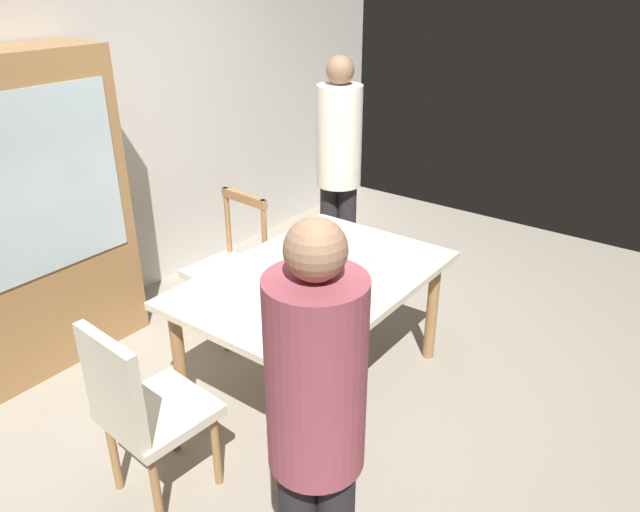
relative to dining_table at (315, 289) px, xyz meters
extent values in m
plane|color=#9E9384|center=(0.00, 0.00, -0.65)|extent=(6.40, 6.40, 0.00)
cube|color=beige|center=(0.00, 1.85, 0.65)|extent=(6.40, 0.10, 2.60)
cube|color=beige|center=(0.00, 0.00, 0.07)|extent=(1.53, 1.04, 0.04)
cylinder|color=#9E7042|center=(-0.66, -0.42, -0.30)|extent=(0.07, 0.07, 0.70)
cylinder|color=#9E7042|center=(0.66, -0.42, -0.30)|extent=(0.07, 0.07, 0.70)
cylinder|color=#9E7042|center=(-0.66, 0.42, -0.30)|extent=(0.07, 0.07, 0.70)
cylinder|color=#9E7042|center=(0.66, 0.42, -0.30)|extent=(0.07, 0.07, 0.70)
cylinder|color=silver|center=(0.20, 0.08, 0.09)|extent=(0.28, 0.28, 0.01)
cylinder|color=#563019|center=(0.20, 0.08, 0.15)|extent=(0.18, 0.18, 0.10)
cylinder|color=#E54C4C|center=(0.25, 0.08, 0.23)|extent=(0.01, 0.01, 0.05)
sphere|color=#FFC64C|center=(0.25, 0.08, 0.26)|extent=(0.01, 0.01, 0.01)
cylinder|color=#4C7FE5|center=(0.23, 0.11, 0.23)|extent=(0.01, 0.01, 0.05)
sphere|color=#FFC64C|center=(0.23, 0.11, 0.26)|extent=(0.01, 0.01, 0.01)
cylinder|color=#F2994C|center=(0.19, 0.13, 0.23)|extent=(0.01, 0.01, 0.05)
sphere|color=#FFC64C|center=(0.19, 0.13, 0.26)|extent=(0.01, 0.01, 0.01)
cylinder|color=#D872CC|center=(0.16, 0.11, 0.23)|extent=(0.01, 0.01, 0.05)
sphere|color=#FFC64C|center=(0.16, 0.11, 0.26)|extent=(0.01, 0.01, 0.01)
cylinder|color=yellow|center=(0.14, 0.08, 0.23)|extent=(0.01, 0.01, 0.05)
sphere|color=#FFC64C|center=(0.14, 0.08, 0.26)|extent=(0.01, 0.01, 0.01)
cylinder|color=#F2994C|center=(0.16, 0.04, 0.23)|extent=(0.01, 0.01, 0.05)
sphere|color=#FFC64C|center=(0.16, 0.04, 0.26)|extent=(0.01, 0.01, 0.01)
cylinder|color=#E54C4C|center=(0.19, 0.03, 0.23)|extent=(0.01, 0.01, 0.05)
sphere|color=#FFC64C|center=(0.19, 0.03, 0.26)|extent=(0.01, 0.01, 0.01)
cylinder|color=#4C7FE5|center=(0.23, 0.05, 0.23)|extent=(0.01, 0.01, 0.05)
sphere|color=#FFC64C|center=(0.23, 0.05, 0.26)|extent=(0.01, 0.01, 0.01)
cylinder|color=silver|center=(-0.42, -0.23, 0.09)|extent=(0.22, 0.22, 0.01)
cylinder|color=silver|center=(-0.08, 0.23, 0.09)|extent=(0.22, 0.22, 0.01)
cylinder|color=silver|center=(0.46, -0.23, 0.09)|extent=(0.22, 0.22, 0.01)
cube|color=silver|center=(-0.58, -0.25, 0.09)|extent=(0.18, 0.03, 0.01)
cube|color=silver|center=(-0.24, 0.21, 0.09)|extent=(0.18, 0.05, 0.01)
cube|color=beige|center=(0.12, 0.84, -0.20)|extent=(0.47, 0.47, 0.05)
cylinder|color=#9E7042|center=(-0.04, 1.02, -0.44)|extent=(0.04, 0.04, 0.42)
cylinder|color=#9E7042|center=(-0.06, 0.68, -0.44)|extent=(0.04, 0.04, 0.42)
cylinder|color=#9E7042|center=(0.30, 1.00, -0.44)|extent=(0.04, 0.04, 0.42)
cylinder|color=#9E7042|center=(0.28, 0.66, -0.44)|extent=(0.04, 0.04, 0.42)
cylinder|color=#9E7042|center=(0.33, 1.00, 0.05)|extent=(0.04, 0.04, 0.50)
cylinder|color=#9E7042|center=(0.31, 0.64, 0.05)|extent=(0.04, 0.04, 0.50)
cube|color=#9E7042|center=(0.32, 0.82, 0.27)|extent=(0.07, 0.40, 0.06)
cube|color=beige|center=(-1.06, 0.09, -0.20)|extent=(0.47, 0.47, 0.05)
cylinder|color=#9E7042|center=(-0.91, -0.09, -0.44)|extent=(0.04, 0.04, 0.42)
cylinder|color=#9E7042|center=(-0.88, 0.24, -0.44)|extent=(0.04, 0.04, 0.42)
cylinder|color=#9E7042|center=(-1.25, -0.07, -0.44)|extent=(0.04, 0.04, 0.42)
cylinder|color=#9E7042|center=(-1.22, 0.27, -0.44)|extent=(0.04, 0.04, 0.42)
cube|color=beige|center=(-1.26, 0.10, 0.05)|extent=(0.08, 0.40, 0.50)
cylinder|color=#A54C59|center=(-1.16, -0.89, 0.50)|extent=(0.32, 0.32, 0.68)
sphere|color=tan|center=(-1.16, -0.89, 0.93)|extent=(0.19, 0.19, 0.19)
cylinder|color=#262328|center=(1.04, 0.65, -0.23)|extent=(0.14, 0.14, 0.85)
cylinder|color=#262328|center=(1.11, 0.54, -0.23)|extent=(0.14, 0.14, 0.85)
cylinder|color=silver|center=(1.07, 0.60, 0.55)|extent=(0.32, 0.32, 0.71)
sphere|color=#8C664C|center=(1.07, 0.60, 1.01)|extent=(0.20, 0.20, 0.20)
cube|color=#9E7042|center=(-0.73, 1.56, 0.30)|extent=(1.10, 0.44, 1.90)
cube|color=silver|center=(-0.73, 1.34, 0.55)|extent=(0.94, 0.01, 1.04)
camera|label=1|loc=(-2.38, -1.81, 1.65)|focal=34.07mm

